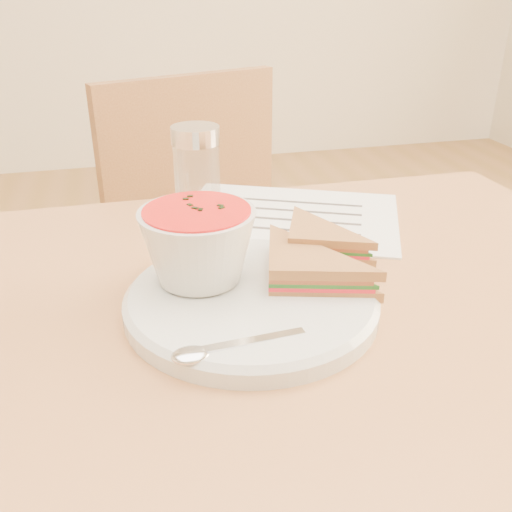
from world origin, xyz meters
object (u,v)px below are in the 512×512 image
object	(u,v)px
condiment_shaker	(197,169)
soup_bowl	(198,249)
chair_far	(238,308)
plate	(251,302)

from	to	relation	value
condiment_shaker	soup_bowl	bearing A→B (deg)	-98.62
chair_far	condiment_shaker	distance (m)	0.43
condiment_shaker	plate	bearing A→B (deg)	-88.23
chair_far	condiment_shaker	size ratio (longest dim) A/B	7.21
chair_far	soup_bowl	bearing A→B (deg)	53.58
plate	soup_bowl	size ratio (longest dim) A/B	2.18
plate	chair_far	bearing A→B (deg)	79.51
plate	soup_bowl	xyz separation A→B (m)	(-0.05, 0.04, 0.05)
soup_bowl	condiment_shaker	xyz separation A→B (m)	(0.04, 0.25, 0.00)
chair_far	plate	distance (m)	0.59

